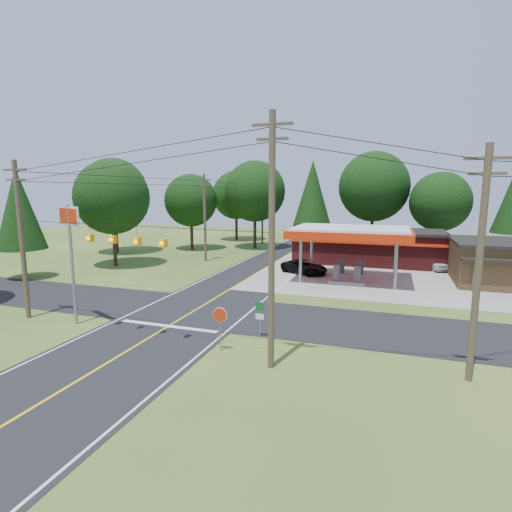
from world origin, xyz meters
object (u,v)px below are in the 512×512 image
(octagonal_stop_sign, at_px, (220,319))
(suv_car, at_px, (304,267))
(sedan_car, at_px, (435,262))
(gas_canopy, at_px, (350,234))
(big_stop_sign, at_px, (70,235))

(octagonal_stop_sign, bearing_deg, suv_car, 90.00)
(octagonal_stop_sign, bearing_deg, sedan_car, 65.17)
(gas_canopy, xyz_separation_m, sedan_car, (8.00, 8.00, -3.51))
(gas_canopy, bearing_deg, suv_car, 161.57)
(sedan_car, relative_size, big_stop_sign, 0.61)
(gas_canopy, distance_m, suv_car, 5.95)
(gas_canopy, xyz_separation_m, octagonal_stop_sign, (-4.50, -19.01, -2.54))
(big_stop_sign, bearing_deg, suv_car, 62.55)
(gas_canopy, height_order, big_stop_sign, big_stop_sign)
(suv_car, bearing_deg, octagonal_stop_sign, -152.52)
(suv_car, distance_m, sedan_car, 14.09)
(sedan_car, distance_m, big_stop_sign, 34.80)
(sedan_car, distance_m, octagonal_stop_sign, 29.78)
(big_stop_sign, xyz_separation_m, octagonal_stop_sign, (10.13, -1.00, -3.78))
(octagonal_stop_sign, bearing_deg, gas_canopy, 76.69)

